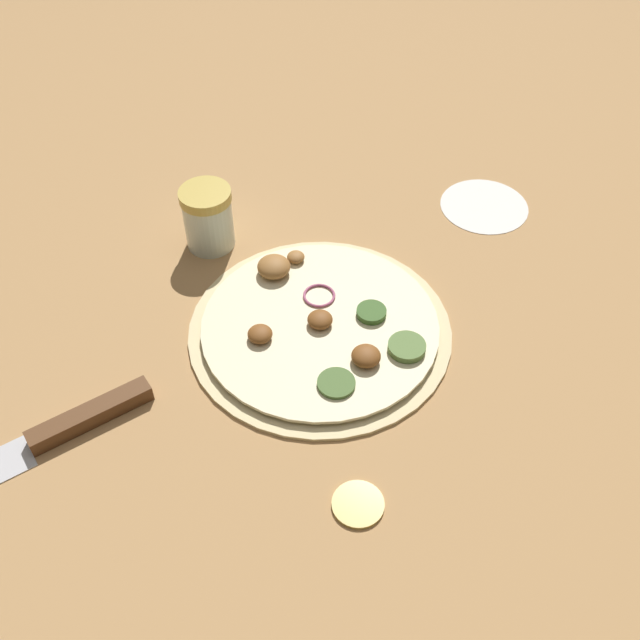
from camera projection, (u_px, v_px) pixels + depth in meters
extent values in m
plane|color=tan|center=(320.00, 331.00, 0.81)|extent=(3.00, 3.00, 0.00)
cylinder|color=beige|center=(320.00, 329.00, 0.81)|extent=(0.28, 0.28, 0.01)
cylinder|color=beige|center=(320.00, 325.00, 0.80)|extent=(0.26, 0.26, 0.00)
cylinder|color=#567538|center=(407.00, 347.00, 0.77)|extent=(0.04, 0.04, 0.01)
ellipsoid|color=#996633|center=(296.00, 257.00, 0.87)|extent=(0.02, 0.02, 0.01)
torus|color=#A34C70|center=(319.00, 296.00, 0.83)|extent=(0.04, 0.04, 0.00)
ellipsoid|color=brown|center=(260.00, 334.00, 0.78)|extent=(0.03, 0.03, 0.01)
ellipsoid|color=brown|center=(320.00, 320.00, 0.80)|extent=(0.03, 0.03, 0.01)
ellipsoid|color=#996633|center=(274.00, 267.00, 0.85)|extent=(0.04, 0.04, 0.02)
cylinder|color=#47662D|center=(336.00, 383.00, 0.74)|extent=(0.04, 0.04, 0.00)
ellipsoid|color=brown|center=(366.00, 356.00, 0.76)|extent=(0.03, 0.03, 0.02)
cylinder|color=#385B23|center=(371.00, 312.00, 0.81)|extent=(0.03, 0.03, 0.01)
cube|color=brown|center=(91.00, 415.00, 0.72)|extent=(0.13, 0.04, 0.02)
cylinder|color=silver|center=(207.00, 223.00, 0.88)|extent=(0.06, 0.06, 0.07)
cylinder|color=gold|center=(203.00, 197.00, 0.85)|extent=(0.06, 0.06, 0.01)
cylinder|color=gold|center=(358.00, 503.00, 0.67)|extent=(0.05, 0.05, 0.01)
cylinder|color=white|center=(484.00, 206.00, 0.96)|extent=(0.11, 0.11, 0.00)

